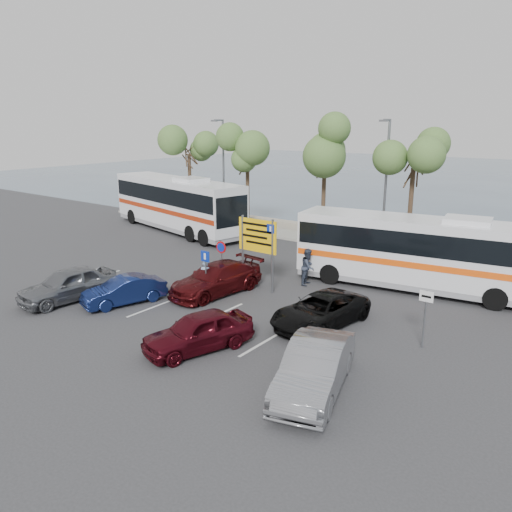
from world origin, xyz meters
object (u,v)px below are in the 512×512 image
Objects in this scene: car_red at (198,331)px; pedestrian_near at (206,277)px; pedestrian_far at (308,267)px; street_lamp_right at (385,179)px; car_silver_b at (315,368)px; direction_sign at (257,241)px; car_silver_a at (68,285)px; coach_bus_left at (177,205)px; car_maroon at (216,279)px; coach_bus_right at (423,256)px; suv_black at (321,310)px; street_lamp_left at (223,168)px; car_blue at (124,291)px.

car_red is 6.02m from pedestrian_near.
car_red is 2.20× the size of pedestrian_far.
car_silver_b is at bearing -73.06° from street_lamp_right.
car_silver_a is at bearing -132.62° from direction_sign.
car_maroon is at bearing -37.33° from coach_bus_left.
coach_bus_left is at bearing 172.25° from coach_bus_right.
coach_bus_left is at bearing 128.76° from car_silver_b.
car_maroon is 6.13m from car_red.
suv_black is at bearing 162.64° from pedestrian_near.
car_red is (0.35, -17.02, -3.90)m from street_lamp_right.
car_silver_a is 11.64m from suv_black.
pedestrian_far is at bearing 52.82° from direction_sign.
car_silver_a is at bearing 162.76° from car_silver_b.
street_lamp_left is 18.62m from coach_bus_right.
pedestrian_near is (4.50, 4.45, 0.09)m from car_silver_a.
street_lamp_left is 4.71× the size of pedestrian_near.
suv_black is 5.28m from pedestrian_far.
street_lamp_right is at bearing 128.42° from coach_bus_right.
car_red is (8.35, -0.17, -0.06)m from car_silver_a.
street_lamp_left is 17.99m from car_silver_a.
car_red is at bearing -70.69° from direction_sign.
coach_bus_right is 3.01× the size of car_red.
suv_black is at bearing 28.31° from car_silver_a.
coach_bus_left is at bearing -168.62° from street_lamp_right.
street_lamp_left reaches higher than pedestrian_far.
direction_sign is 8.02m from coach_bus_right.
car_blue is 3.81m from pedestrian_near.
car_maroon reaches higher than car_blue.
street_lamp_right is 4.71× the size of pedestrian_near.
car_blue is at bearing -109.78° from street_lamp_right.
coach_bus_left is at bearing 159.85° from suv_black.
street_lamp_left is 4.31× the size of pedestrian_far.
car_silver_b is (0.69, -11.34, -0.97)m from coach_bus_right.
coach_bus_left is at bearing 150.68° from direction_sign.
coach_bus_right is 14.19m from car_blue.
direction_sign is 0.29× the size of coach_bus_right.
direction_sign is 3.05m from pedestrian_far.
direction_sign is at bearing 130.15° from pedestrian_far.
pedestrian_near is at bearing 148.65° from car_red.
pedestrian_far is (1.61, 2.12, -1.50)m from direction_sign.
car_red is at bearing -109.98° from suv_black.
coach_bus_left is 19.68m from coach_bus_right.
street_lamp_left is 25.20m from car_silver_b.
car_maroon is at bearing 130.95° from pedestrian_far.
car_maroon is 1.08× the size of suv_black.
coach_bus_left reaches higher than car_silver_b.
car_blue is at bearing -174.82° from car_red.
car_silver_a is (5.00, -16.85, -3.84)m from street_lamp_left.
car_silver_a is at bearing 125.97° from pedestrian_far.
pedestrian_far is at bearing 113.61° from car_red.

